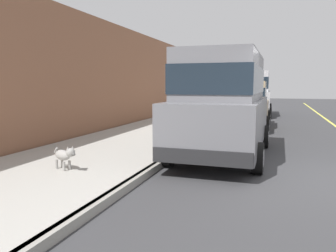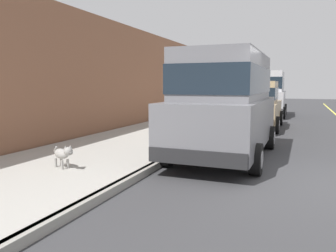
{
  "view_description": "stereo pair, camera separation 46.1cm",
  "coord_description": "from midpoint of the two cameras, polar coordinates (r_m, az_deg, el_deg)",
  "views": [
    {
      "loc": [
        -0.81,
        -6.87,
        1.77
      ],
      "look_at": [
        -3.16,
        0.32,
        0.85
      ],
      "focal_mm": 36.06,
      "sensor_mm": 36.0,
      "label": 1
    },
    {
      "loc": [
        -0.38,
        -6.72,
        1.77
      ],
      "look_at": [
        -3.16,
        0.32,
        0.85
      ],
      "focal_mm": 36.06,
      "sensor_mm": 36.0,
      "label": 2
    }
  ],
  "objects": [
    {
      "name": "curb",
      "position": [
        7.48,
        -2.84,
        -6.22
      ],
      "size": [
        0.16,
        64.0,
        0.14
      ],
      "primitive_type": "cube",
      "color": "gray",
      "rests_on": "ground"
    },
    {
      "name": "car_tan_sedan",
      "position": [
        14.35,
        12.02,
        3.65
      ],
      "size": [
        2.06,
        4.61,
        1.92
      ],
      "color": "tan",
      "rests_on": "ground"
    },
    {
      "name": "ground_plane",
      "position": [
        7.05,
        22.53,
        -8.15
      ],
      "size": [
        80.0,
        80.0,
        0.0
      ],
      "primitive_type": "plane",
      "color": "#38383A"
    },
    {
      "name": "sidewalk",
      "position": [
        8.28,
        -14.61,
        -5.15
      ],
      "size": [
        3.6,
        64.0,
        0.14
      ],
      "primitive_type": "cube",
      "color": "#A8A59E",
      "rests_on": "ground"
    },
    {
      "name": "building_facade",
      "position": [
        13.53,
        -10.78,
        8.01
      ],
      "size": [
        0.5,
        20.0,
        4.1
      ],
      "primitive_type": "cube",
      "color": "#8C5B42",
      "rests_on": "ground"
    },
    {
      "name": "dog_grey",
      "position": [
        6.89,
        -18.95,
        -4.68
      ],
      "size": [
        0.71,
        0.4,
        0.49
      ],
      "color": "#999691",
      "rests_on": "sidewalk"
    },
    {
      "name": "car_grey_van",
      "position": [
        8.4,
        7.78,
        4.31
      ],
      "size": [
        2.16,
        4.91,
        2.52
      ],
      "color": "slate",
      "rests_on": "ground"
    },
    {
      "name": "car_silver_van",
      "position": [
        20.24,
        13.55,
        5.69
      ],
      "size": [
        2.21,
        4.94,
        2.52
      ],
      "color": "#BCBCC1",
      "rests_on": "ground"
    }
  ]
}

